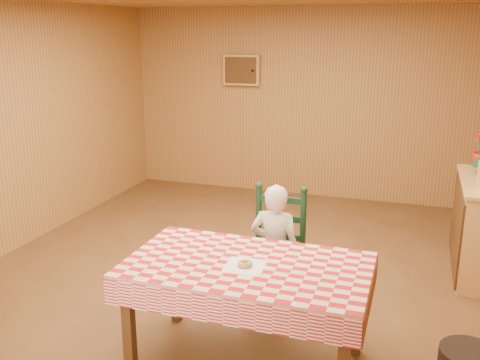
% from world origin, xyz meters
% --- Properties ---
extents(ground, '(6.00, 6.00, 0.00)m').
position_xyz_m(ground, '(0.00, 0.00, 0.00)').
color(ground, brown).
rests_on(ground, ground).
extents(cabin_walls, '(5.10, 6.05, 2.65)m').
position_xyz_m(cabin_walls, '(-0.00, 0.53, 1.83)').
color(cabin_walls, '#AA793D').
rests_on(cabin_walls, ground).
extents(dining_table, '(1.66, 0.96, 0.77)m').
position_xyz_m(dining_table, '(0.51, -1.15, 0.69)').
color(dining_table, '#4F3015').
rests_on(dining_table, ground).
extents(ladder_chair, '(0.44, 0.40, 1.08)m').
position_xyz_m(ladder_chair, '(0.51, -0.37, 0.50)').
color(ladder_chair, black).
rests_on(ladder_chair, ground).
extents(seated_child, '(0.41, 0.27, 1.12)m').
position_xyz_m(seated_child, '(0.51, -0.42, 0.56)').
color(seated_child, silver).
rests_on(seated_child, ground).
extents(napkin, '(0.28, 0.28, 0.00)m').
position_xyz_m(napkin, '(0.51, -1.20, 0.77)').
color(napkin, white).
rests_on(napkin, dining_table).
extents(donut, '(0.13, 0.13, 0.03)m').
position_xyz_m(donut, '(0.51, -1.20, 0.79)').
color(donut, '#B58A41').
rests_on(donut, napkin).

